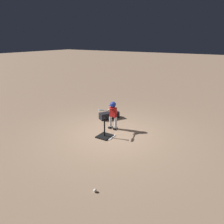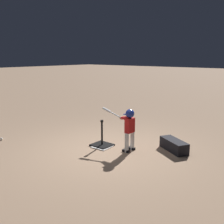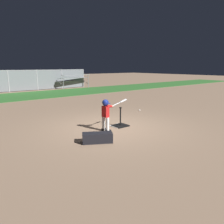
% 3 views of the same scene
% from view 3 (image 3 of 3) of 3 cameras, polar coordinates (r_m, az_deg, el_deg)
% --- Properties ---
extents(ground_plane, '(90.00, 90.00, 0.00)m').
position_cam_3_polar(ground_plane, '(7.77, -0.07, -3.86)').
color(ground_plane, '#93755B').
extents(grass_outfield_strip, '(56.00, 4.64, 0.02)m').
position_cam_3_polar(grass_outfield_strip, '(16.91, -22.56, 3.88)').
color(grass_outfield_strip, '#33702D').
rests_on(grass_outfield_strip, ground_plane).
extents(backstop_fence, '(14.38, 0.08, 1.80)m').
position_cam_3_polar(backstop_fence, '(19.91, -25.45, 7.44)').
color(backstop_fence, '#9E9EA3').
rests_on(backstop_fence, ground_plane).
extents(home_plate, '(0.47, 0.47, 0.02)m').
position_cam_3_polar(home_plate, '(7.85, 1.51, -3.62)').
color(home_plate, white).
rests_on(home_plate, ground_plane).
extents(batting_tee, '(0.51, 0.46, 0.70)m').
position_cam_3_polar(batting_tee, '(7.82, 2.20, -3.16)').
color(batting_tee, black).
rests_on(batting_tee, ground_plane).
extents(batter_child, '(1.00, 0.33, 1.06)m').
position_cam_3_polar(batter_child, '(7.11, -1.46, 0.22)').
color(batter_child, silver).
rests_on(batter_child, ground_plane).
extents(baseball, '(0.07, 0.07, 0.07)m').
position_cam_3_polar(baseball, '(10.53, 7.21, 0.47)').
color(baseball, white).
rests_on(baseball, ground_plane).
extents(bleachers_right_center, '(3.30, 2.26, 0.98)m').
position_cam_3_polar(bleachers_right_center, '(21.24, -25.64, 6.36)').
color(bleachers_right_center, gray).
rests_on(bleachers_right_center, ground_plane).
extents(bleachers_far_right, '(3.44, 2.83, 1.32)m').
position_cam_3_polar(bleachers_far_right, '(22.06, -11.01, 7.91)').
color(bleachers_far_right, gray).
rests_on(bleachers_far_right, ground_plane).
extents(equipment_bag, '(0.89, 0.70, 0.28)m').
position_cam_3_polar(equipment_bag, '(6.19, -3.82, -6.71)').
color(equipment_bag, black).
rests_on(equipment_bag, ground_plane).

